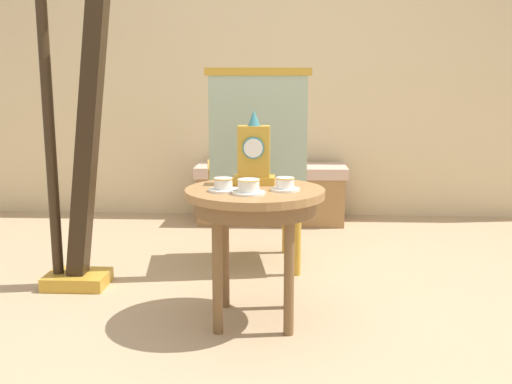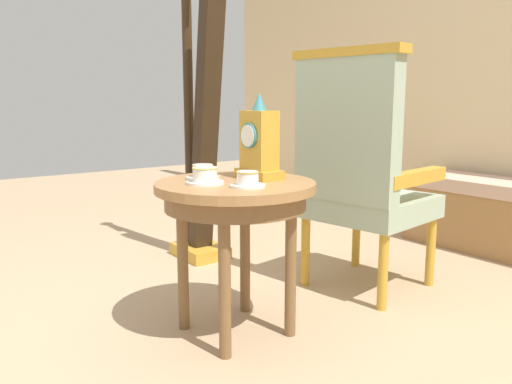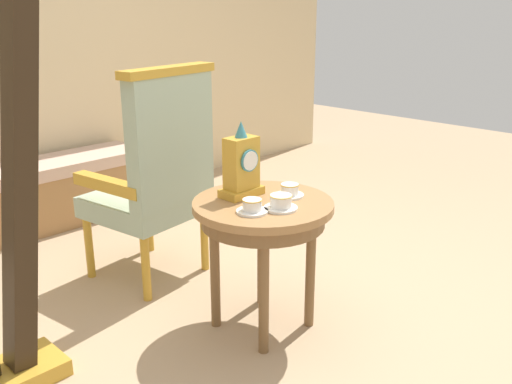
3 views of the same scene
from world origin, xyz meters
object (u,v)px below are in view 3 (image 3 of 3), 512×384
object	(u,v)px
teacup_center	(290,191)
window_bench	(63,190)
side_table	(263,219)
teacup_left	(252,207)
mantel_clock	(242,166)
teacup_right	(281,203)
armchair	(157,173)
harp	(5,206)

from	to	relation	value
teacup_center	window_bench	xyz separation A→B (m)	(-0.11, 1.94, -0.41)
side_table	teacup_left	xyz separation A→B (m)	(-0.13, -0.06, 0.11)
mantel_clock	teacup_center	bearing A→B (deg)	-47.81
side_table	teacup_left	world-z (taller)	teacup_left
mantel_clock	window_bench	bearing A→B (deg)	88.79
teacup_left	mantel_clock	xyz separation A→B (m)	(0.12, 0.19, 0.11)
teacup_right	armchair	distance (m)	0.85
armchair	teacup_left	bearing A→B (deg)	-97.15
mantel_clock	side_table	bearing A→B (deg)	-84.98
harp	side_table	bearing A→B (deg)	-23.38
window_bench	side_table	bearing A→B (deg)	-90.81
side_table	teacup_right	xyz separation A→B (m)	(-0.02, -0.12, 0.11)
teacup_center	harp	xyz separation A→B (m)	(-1.06, 0.44, 0.09)
teacup_left	teacup_right	bearing A→B (deg)	-26.86
side_table	armchair	xyz separation A→B (m)	(-0.03, 0.73, 0.07)
side_table	window_bench	bearing A→B (deg)	89.19
harp	mantel_clock	bearing A→B (deg)	-17.04
armchair	window_bench	bearing A→B (deg)	87.10
teacup_right	armchair	xyz separation A→B (m)	(-0.01, 0.85, -0.04)
armchair	window_bench	xyz separation A→B (m)	(0.06, 1.18, -0.37)
teacup_right	teacup_center	world-z (taller)	teacup_right
mantel_clock	harp	bearing A→B (deg)	162.96
side_table	teacup_center	bearing A→B (deg)	-15.57
mantel_clock	harp	distance (m)	0.96
harp	window_bench	size ratio (longest dim) A/B	1.58
side_table	window_bench	world-z (taller)	side_table
side_table	mantel_clock	xyz separation A→B (m)	(-0.01, 0.12, 0.22)
teacup_left	mantel_clock	distance (m)	0.25
teacup_center	harp	bearing A→B (deg)	157.54
armchair	teacup_center	bearing A→B (deg)	-77.81
teacup_right	window_bench	world-z (taller)	teacup_right
teacup_right	harp	xyz separation A→B (m)	(-0.91, 0.52, 0.09)
side_table	teacup_center	world-z (taller)	teacup_center
harp	window_bench	distance (m)	1.85
teacup_center	harp	world-z (taller)	harp
harp	teacup_center	bearing A→B (deg)	-22.46
teacup_center	harp	distance (m)	1.15
teacup_right	window_bench	size ratio (longest dim) A/B	0.12
armchair	window_bench	distance (m)	1.24
side_table	harp	xyz separation A→B (m)	(-0.93, 0.40, 0.20)
side_table	teacup_center	distance (m)	0.17
mantel_clock	window_bench	size ratio (longest dim) A/B	0.30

